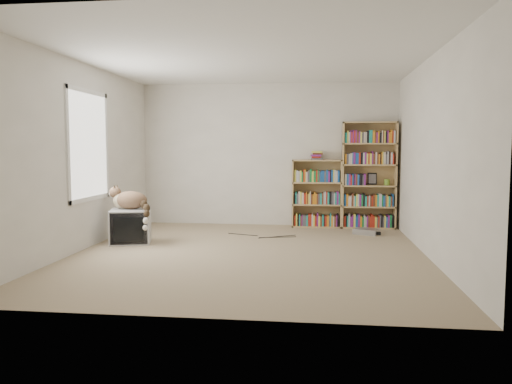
# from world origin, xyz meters

# --- Properties ---
(floor) EXTENTS (4.50, 5.00, 0.01)m
(floor) POSITION_xyz_m (0.00, 0.00, 0.00)
(floor) COLOR tan
(floor) RESTS_ON ground
(wall_back) EXTENTS (4.50, 0.02, 2.50)m
(wall_back) POSITION_xyz_m (0.00, 2.50, 1.25)
(wall_back) COLOR silver
(wall_back) RESTS_ON floor
(wall_front) EXTENTS (4.50, 0.02, 2.50)m
(wall_front) POSITION_xyz_m (0.00, -2.50, 1.25)
(wall_front) COLOR silver
(wall_front) RESTS_ON floor
(wall_left) EXTENTS (0.02, 5.00, 2.50)m
(wall_left) POSITION_xyz_m (-2.25, 0.00, 1.25)
(wall_left) COLOR silver
(wall_left) RESTS_ON floor
(wall_right) EXTENTS (0.02, 5.00, 2.50)m
(wall_right) POSITION_xyz_m (2.25, 0.00, 1.25)
(wall_right) COLOR silver
(wall_right) RESTS_ON floor
(ceiling) EXTENTS (4.50, 5.00, 0.02)m
(ceiling) POSITION_xyz_m (0.00, 0.00, 2.50)
(ceiling) COLOR white
(ceiling) RESTS_ON wall_back
(window) EXTENTS (0.02, 1.22, 1.52)m
(window) POSITION_xyz_m (-2.24, 0.20, 1.40)
(window) COLOR white
(window) RESTS_ON wall_left
(crt_tv) EXTENTS (0.67, 0.63, 0.48)m
(crt_tv) POSITION_xyz_m (-1.80, 0.54, 0.24)
(crt_tv) COLOR #ACACAF
(crt_tv) RESTS_ON floor
(cat) EXTENTS (0.70, 0.52, 0.57)m
(cat) POSITION_xyz_m (-1.77, 0.56, 0.58)
(cat) COLOR #372416
(cat) RESTS_ON crt_tv
(bookcase_tall) EXTENTS (0.90, 0.30, 1.81)m
(bookcase_tall) POSITION_xyz_m (1.74, 2.36, 0.86)
(bookcase_tall) COLOR tan
(bookcase_tall) RESTS_ON floor
(bookcase_short) EXTENTS (0.85, 0.30, 1.17)m
(bookcase_short) POSITION_xyz_m (0.87, 2.36, 0.53)
(bookcase_short) COLOR tan
(bookcase_short) RESTS_ON floor
(book_stack) EXTENTS (0.21, 0.27, 0.15)m
(book_stack) POSITION_xyz_m (0.86, 2.34, 1.24)
(book_stack) COLOR #AD2517
(book_stack) RESTS_ON bookcase_short
(green_mug) EXTENTS (0.09, 0.09, 0.10)m
(green_mug) POSITION_xyz_m (2.05, 2.34, 0.79)
(green_mug) COLOR #76A52F
(green_mug) RESTS_ON bookcase_tall
(framed_print) EXTENTS (0.15, 0.05, 0.20)m
(framed_print) POSITION_xyz_m (1.81, 2.44, 0.84)
(framed_print) COLOR black
(framed_print) RESTS_ON bookcase_tall
(dvd_player) EXTENTS (0.45, 0.39, 0.09)m
(dvd_player) POSITION_xyz_m (1.66, 1.69, 0.04)
(dvd_player) COLOR #A1A2A6
(dvd_player) RESTS_ON floor
(wall_outlet) EXTENTS (0.01, 0.08, 0.13)m
(wall_outlet) POSITION_xyz_m (-2.24, 0.89, 0.32)
(wall_outlet) COLOR silver
(wall_outlet) RESTS_ON wall_left
(floor_cables) EXTENTS (1.20, 0.70, 0.01)m
(floor_cables) POSITION_xyz_m (0.14, 1.28, 0.00)
(floor_cables) COLOR black
(floor_cables) RESTS_ON floor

